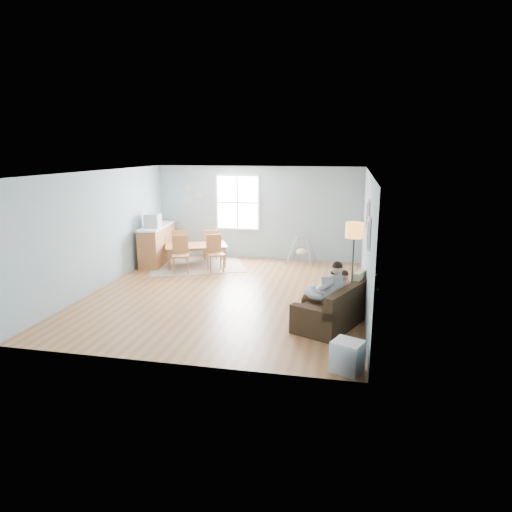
% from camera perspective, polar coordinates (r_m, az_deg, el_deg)
% --- Properties ---
extents(room, '(8.40, 9.40, 3.90)m').
position_cam_1_polar(room, '(9.85, -3.88, 8.84)').
color(room, '#955C34').
extents(window, '(1.32, 0.08, 1.62)m').
position_cam_1_polar(window, '(13.41, -2.30, 6.70)').
color(window, white).
rests_on(window, room).
extents(pictures, '(0.05, 1.34, 0.74)m').
position_cam_1_polar(pictures, '(8.51, 13.83, 3.94)').
color(pictures, white).
rests_on(pictures, room).
extents(wall_plates, '(0.67, 0.02, 0.66)m').
position_cam_1_polar(wall_plates, '(13.80, -8.01, 7.52)').
color(wall_plates, '#8E9FAB').
rests_on(wall_plates, room).
extents(sofa, '(1.54, 2.10, 0.78)m').
position_cam_1_polar(sofa, '(8.66, 10.21, -6.51)').
color(sofa, black).
rests_on(sofa, room).
extents(green_throw, '(1.13, 1.08, 0.04)m').
position_cam_1_polar(green_throw, '(9.17, 11.61, -3.99)').
color(green_throw, '#155F1B').
rests_on(green_throw, sofa).
extents(beige_pillow, '(0.27, 0.46, 0.44)m').
position_cam_1_polar(beige_pillow, '(8.89, 12.84, -3.24)').
color(beige_pillow, '#B5AC8A').
rests_on(beige_pillow, sofa).
extents(father, '(0.93, 0.64, 1.25)m').
position_cam_1_polar(father, '(8.35, 8.72, -4.37)').
color(father, gray).
rests_on(father, sofa).
extents(nursing_pillow, '(0.74, 0.73, 0.22)m').
position_cam_1_polar(nursing_pillow, '(8.43, 7.84, -4.56)').
color(nursing_pillow, '#A3B4CB').
rests_on(nursing_pillow, father).
extents(infant, '(0.16, 0.34, 0.13)m').
position_cam_1_polar(infant, '(8.44, 7.92, -4.05)').
color(infant, white).
rests_on(infant, nursing_pillow).
extents(toddler, '(0.53, 0.43, 0.79)m').
position_cam_1_polar(toddler, '(8.72, 10.41, -3.70)').
color(toddler, silver).
rests_on(toddler, sofa).
extents(floor_lamp, '(0.35, 0.35, 1.75)m').
position_cam_1_polar(floor_lamp, '(9.32, 12.17, 2.28)').
color(floor_lamp, black).
rests_on(floor_lamp, room).
extents(storage_cube, '(0.53, 0.51, 0.46)m').
position_cam_1_polar(storage_cube, '(6.91, 11.28, -12.17)').
color(storage_cube, silver).
rests_on(storage_cube, room).
extents(rug, '(3.08, 2.77, 0.01)m').
position_cam_1_polar(rug, '(12.82, -7.43, -1.18)').
color(rug, '#A39F95').
rests_on(rug, room).
extents(dining_table, '(1.90, 1.51, 0.59)m').
position_cam_1_polar(dining_table, '(12.75, -7.47, 0.08)').
color(dining_table, brown).
rests_on(dining_table, rug).
extents(chair_sw, '(0.57, 0.57, 0.97)m').
position_cam_1_polar(chair_sw, '(12.07, -9.42, 0.53)').
color(chair_sw, brown).
rests_on(chair_sw, rug).
extents(chair_se, '(0.59, 0.59, 0.96)m').
position_cam_1_polar(chair_se, '(12.13, -5.18, 0.69)').
color(chair_se, brown).
rests_on(chair_se, rug).
extents(chair_nw, '(0.57, 0.57, 0.93)m').
position_cam_1_polar(chair_nw, '(13.29, -9.62, 1.58)').
color(chair_nw, brown).
rests_on(chair_nw, rug).
extents(chair_ne, '(0.54, 0.54, 0.90)m').
position_cam_1_polar(chair_ne, '(13.36, -5.75, 1.67)').
color(chair_ne, brown).
rests_on(chair_ne, rug).
extents(counter, '(0.77, 1.97, 1.08)m').
position_cam_1_polar(counter, '(13.27, -12.22, 1.52)').
color(counter, brown).
rests_on(counter, room).
extents(monitor, '(0.42, 0.40, 0.37)m').
position_cam_1_polar(monitor, '(12.80, -12.80, 4.32)').
color(monitor, '#ACABB0').
rests_on(monitor, counter).
extents(baby_swing, '(0.86, 0.87, 0.79)m').
position_cam_1_polar(baby_swing, '(12.93, 5.75, 0.59)').
color(baby_swing, '#ACABB0').
rests_on(baby_swing, room).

